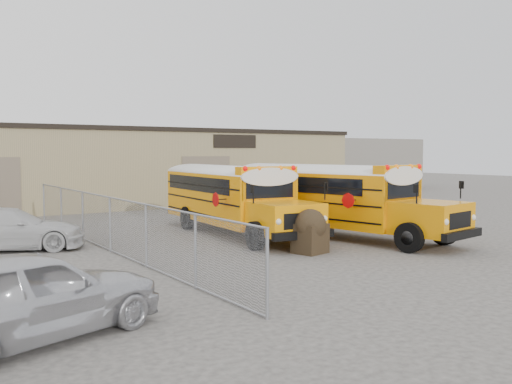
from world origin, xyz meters
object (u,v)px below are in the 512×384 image
tarp_bundle (310,231)px  car_white (9,229)px  school_bus_right (234,187)px  car_silver (28,295)px  school_bus_left (179,186)px

tarp_bundle → car_white: tarp_bundle is taller
tarp_bundle → car_white: (-7.95, 5.96, -0.03)m
school_bus_right → car_white: school_bus_right is taller
school_bus_right → car_silver: bearing=-133.1°
school_bus_right → car_silver: size_ratio=2.08×
school_bus_right → car_white: size_ratio=2.05×
car_silver → school_bus_right: bearing=-61.6°
school_bus_left → car_silver: bearing=-123.8°
tarp_bundle → car_silver: bearing=-156.5°
school_bus_right → car_silver: school_bus_right is taller
tarp_bundle → car_silver: car_silver is taller
tarp_bundle → car_silver: (-9.40, -4.08, 0.08)m
school_bus_right → car_silver: (-11.47, -12.26, -0.82)m
car_silver → car_white: bearing=-26.7°
car_silver → school_bus_left: bearing=-52.3°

